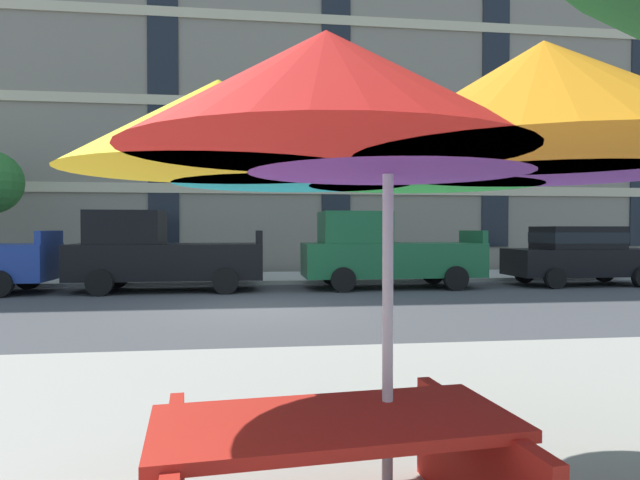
{
  "coord_description": "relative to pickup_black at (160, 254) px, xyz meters",
  "views": [
    {
      "loc": [
        -0.21,
        -11.95,
        1.71
      ],
      "look_at": [
        1.81,
        3.2,
        1.4
      ],
      "focal_mm": 31.24,
      "sensor_mm": 36.0,
      "label": 1
    }
  ],
  "objects": [
    {
      "name": "sidewalk_far",
      "position": [
        2.56,
        3.1,
        -0.97
      ],
      "size": [
        56.0,
        3.6,
        0.12
      ],
      "primitive_type": "cube",
      "color": "#B2ADA3",
      "rests_on": "ground"
    },
    {
      "name": "patio_umbrella",
      "position": [
        3.11,
        -12.7,
        1.23
      ],
      "size": [
        3.4,
        3.16,
        2.57
      ],
      "color": "silver",
      "rests_on": "ground"
    },
    {
      "name": "picnic_table",
      "position": [
        2.78,
        -12.92,
        -0.54
      ],
      "size": [
        1.93,
        1.68,
        0.77
      ],
      "color": "red",
      "rests_on": "ground"
    },
    {
      "name": "sedan_black",
      "position": [
        12.38,
        -0.0,
        -0.08
      ],
      "size": [
        4.4,
        1.98,
        1.78
      ],
      "color": "black",
      "rests_on": "ground"
    },
    {
      "name": "pickup_black",
      "position": [
        0.0,
        0.0,
        0.0
      ],
      "size": [
        5.1,
        2.12,
        2.2
      ],
      "color": "black",
      "rests_on": "ground"
    },
    {
      "name": "ground_plane",
      "position": [
        2.56,
        -3.7,
        -1.03
      ],
      "size": [
        120.0,
        120.0,
        0.0
      ],
      "primitive_type": "plane",
      "color": "#424244"
    },
    {
      "name": "pickup_green",
      "position": [
        6.28,
        0.0,
        0.0
      ],
      "size": [
        5.1,
        2.12,
        2.2
      ],
      "color": "#195933",
      "rests_on": "ground"
    },
    {
      "name": "apartment_building",
      "position": [
        2.56,
        11.29,
        8.57
      ],
      "size": [
        38.29,
        12.08,
        19.2
      ],
      "color": "gray",
      "rests_on": "ground"
    }
  ]
}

